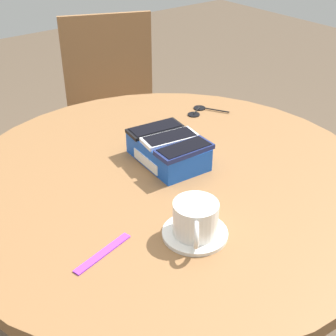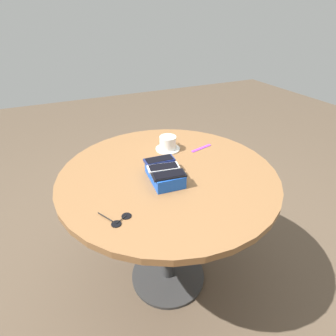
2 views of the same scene
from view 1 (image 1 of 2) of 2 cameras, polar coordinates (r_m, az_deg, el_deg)
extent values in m
cylinder|color=#2D2D2D|center=(1.35, 0.00, -14.70)|extent=(0.07, 0.07, 0.70)
cylinder|color=brown|center=(1.12, 0.00, -1.53)|extent=(1.01, 1.01, 0.03)
cube|color=blue|center=(1.15, -0.02, 2.11)|extent=(0.20, 0.14, 0.06)
cube|color=white|center=(1.13, -2.75, 0.79)|extent=(0.11, 0.01, 0.03)
cube|color=black|center=(1.18, -1.59, 4.78)|extent=(0.08, 0.15, 0.01)
cube|color=black|center=(1.18, -1.60, 5.00)|extent=(0.07, 0.13, 0.00)
cube|color=silver|center=(1.14, 0.22, 3.64)|extent=(0.08, 0.14, 0.01)
cube|color=black|center=(1.13, 0.22, 3.89)|extent=(0.07, 0.13, 0.00)
cube|color=navy|center=(1.09, 2.00, 2.25)|extent=(0.07, 0.14, 0.01)
cube|color=black|center=(1.08, 2.01, 2.56)|extent=(0.06, 0.13, 0.00)
cylinder|color=silver|center=(0.93, 3.30, -7.94)|extent=(0.13, 0.13, 0.01)
cylinder|color=silver|center=(0.91, 3.37, -6.09)|extent=(0.09, 0.09, 0.07)
cylinder|color=olive|center=(0.89, 3.42, -4.67)|extent=(0.08, 0.08, 0.00)
torus|color=silver|center=(0.87, 3.44, -8.02)|extent=(0.05, 0.04, 0.06)
cube|color=purple|center=(0.90, -7.94, -10.24)|extent=(0.05, 0.14, 0.00)
cylinder|color=black|center=(1.40, 3.15, 6.52)|extent=(0.04, 0.04, 0.00)
cylinder|color=black|center=(1.45, 3.86, 7.30)|extent=(0.04, 0.04, 0.00)
cylinder|color=black|center=(1.42, 3.51, 7.03)|extent=(0.03, 0.05, 0.00)
cylinder|color=black|center=(1.43, 6.01, 7.03)|extent=(0.07, 0.04, 0.00)
cube|color=brown|center=(1.96, -6.05, 3.88)|extent=(0.52, 0.52, 0.02)
cube|color=brown|center=(2.04, -7.30, 12.06)|extent=(0.16, 0.35, 0.45)
cylinder|color=brown|center=(1.92, -10.03, -5.18)|extent=(0.04, 0.04, 0.43)
cylinder|color=brown|center=(1.96, 0.26, -3.71)|extent=(0.04, 0.04, 0.43)
cylinder|color=brown|center=(2.21, -10.98, 0.13)|extent=(0.04, 0.04, 0.43)
cylinder|color=brown|center=(2.25, -2.04, 1.31)|extent=(0.04, 0.04, 0.43)
camera|label=2|loc=(1.96, -8.34, 32.84)|focal=28.00mm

